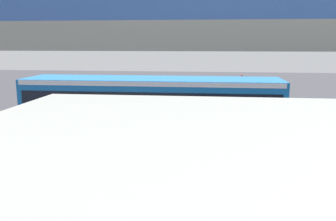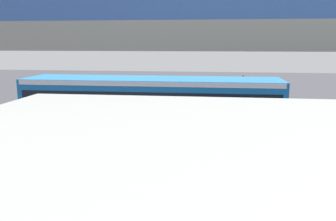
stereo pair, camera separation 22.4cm
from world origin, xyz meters
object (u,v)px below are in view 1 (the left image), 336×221
(city_bus, at_px, (152,106))
(traffic_sign, at_px, (241,90))
(bicycle_orange, at_px, (295,165))
(pedestrian, at_px, (34,109))

(city_bus, height_order, traffic_sign, city_bus)
(city_bus, height_order, bicycle_orange, city_bus)
(traffic_sign, bearing_deg, city_bus, 52.70)
(city_bus, bearing_deg, traffic_sign, -127.30)
(bicycle_orange, bearing_deg, city_bus, -27.83)
(bicycle_orange, relative_size, traffic_sign, 0.63)
(bicycle_orange, height_order, pedestrian, pedestrian)
(bicycle_orange, distance_m, traffic_sign, 9.16)
(pedestrian, height_order, traffic_sign, traffic_sign)
(pedestrian, xyz_separation_m, traffic_sign, (-12.06, -2.33, 1.00))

